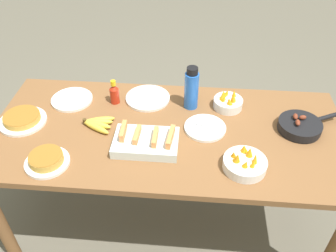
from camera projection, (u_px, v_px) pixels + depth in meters
name	position (u px, v px, depth m)	size (l,w,h in m)	color
ground_plane	(168.00, 218.00, 2.39)	(14.00, 14.00, 0.00)	#666051
dining_table	(168.00, 144.00, 1.95)	(1.89, 0.86, 0.78)	brown
banana_bunch	(97.00, 123.00, 1.90)	(0.18, 0.16, 0.04)	gold
melon_tray	(146.00, 142.00, 1.77)	(0.32, 0.21, 0.09)	silver
skillet	(300.00, 126.00, 1.87)	(0.34, 0.23, 0.08)	black
frittata_plate_center	(23.00, 119.00, 1.93)	(0.25, 0.25, 0.05)	white
frittata_plate_side	(47.00, 160.00, 1.68)	(0.21, 0.21, 0.06)	white
empty_plate_near_front	(205.00, 128.00, 1.89)	(0.22, 0.22, 0.02)	white
empty_plate_far_left	(72.00, 100.00, 2.09)	(0.24, 0.24, 0.02)	white
empty_plate_far_right	(148.00, 98.00, 2.10)	(0.26, 0.26, 0.02)	white
fruit_bowl_mango	(228.00, 102.00, 2.02)	(0.16, 0.16, 0.11)	white
fruit_bowl_citrus	(245.00, 163.00, 1.66)	(0.21, 0.21, 0.11)	white
water_bottle	(191.00, 89.00, 1.97)	(0.08, 0.08, 0.26)	blue
hot_sauce_bottle	(114.00, 93.00, 2.04)	(0.05, 0.05, 0.15)	#B72814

